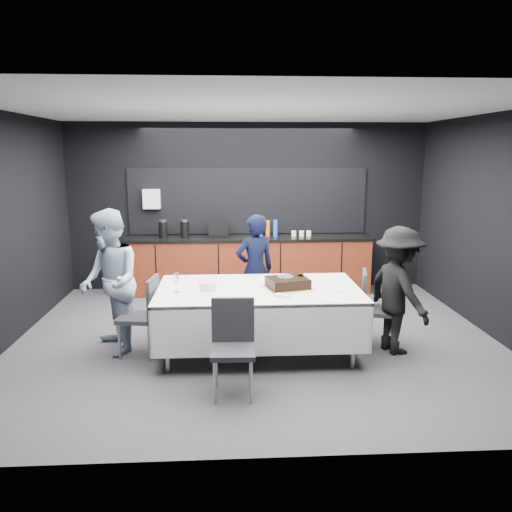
{
  "coord_description": "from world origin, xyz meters",
  "views": [
    {
      "loc": [
        -0.35,
        -5.93,
        2.31
      ],
      "look_at": [
        0.0,
        0.1,
        1.05
      ],
      "focal_mm": 35.0,
      "sensor_mm": 36.0,
      "label": 1
    }
  ],
  "objects": [
    {
      "name": "chair_near",
      "position": [
        -0.31,
        -1.38,
        0.53
      ],
      "size": [
        0.43,
        0.43,
        0.92
      ],
      "color": "#29292D",
      "rests_on": "ground"
    },
    {
      "name": "loose_plate_far",
      "position": [
        -0.05,
        0.11,
        0.78
      ],
      "size": [
        0.22,
        0.22,
        0.01
      ],
      "primitive_type": "cylinder",
      "color": "white",
      "rests_on": "party_table"
    },
    {
      "name": "room_shell",
      "position": [
        0.0,
        0.0,
        1.86
      ],
      "size": [
        6.04,
        5.04,
        2.82
      ],
      "color": "white",
      "rests_on": "ground"
    },
    {
      "name": "kitchenette",
      "position": [
        -0.02,
        2.22,
        0.54
      ],
      "size": [
        4.1,
        0.64,
        2.05
      ],
      "color": "#571D0D",
      "rests_on": "ground"
    },
    {
      "name": "person_center",
      "position": [
        0.01,
        0.6,
        0.75
      ],
      "size": [
        0.64,
        0.52,
        1.51
      ],
      "primitive_type": "imported",
      "rotation": [
        0.0,
        0.0,
        3.48
      ],
      "color": "black",
      "rests_on": "ground"
    },
    {
      "name": "loose_plate_right_a",
      "position": [
        0.86,
        -0.21,
        0.78
      ],
      "size": [
        0.19,
        0.19,
        0.01
      ],
      "primitive_type": "cylinder",
      "color": "white",
      "rests_on": "party_table"
    },
    {
      "name": "loose_plate_right_b",
      "position": [
        0.85,
        -0.59,
        0.78
      ],
      "size": [
        0.22,
        0.22,
        0.01
      ],
      "primitive_type": "cylinder",
      "color": "white",
      "rests_on": "party_table"
    },
    {
      "name": "fork_pile",
      "position": [
        0.24,
        -0.78,
        0.79
      ],
      "size": [
        0.18,
        0.15,
        0.02
      ],
      "primitive_type": "cube",
      "rotation": [
        0.0,
        0.0,
        -0.43
      ],
      "color": "white",
      "rests_on": "party_table"
    },
    {
      "name": "plate_stack",
      "position": [
        -0.57,
        -0.47,
        0.83
      ],
      "size": [
        0.2,
        0.2,
        0.1
      ],
      "primitive_type": "cylinder",
      "color": "white",
      "rests_on": "party_table"
    },
    {
      "name": "person_right",
      "position": [
        1.62,
        -0.47,
        0.74
      ],
      "size": [
        0.83,
        1.09,
        1.49
      ],
      "primitive_type": "imported",
      "rotation": [
        0.0,
        0.0,
        1.89
      ],
      "color": "black",
      "rests_on": "ground"
    },
    {
      "name": "champagne_flute",
      "position": [
        -0.92,
        -0.54,
        0.94
      ],
      "size": [
        0.06,
        0.06,
        0.22
      ],
      "color": "white",
      "rests_on": "party_table"
    },
    {
      "name": "loose_plate_near",
      "position": [
        -0.39,
        -0.78,
        0.78
      ],
      "size": [
        0.19,
        0.19,
        0.01
      ],
      "primitive_type": "cylinder",
      "color": "white",
      "rests_on": "party_table"
    },
    {
      "name": "party_table",
      "position": [
        0.0,
        -0.4,
        0.64
      ],
      "size": [
        2.32,
        1.32,
        0.78
      ],
      "color": "#99999E",
      "rests_on": "ground"
    },
    {
      "name": "cake_assembly",
      "position": [
        0.34,
        -0.43,
        0.84
      ],
      "size": [
        0.56,
        0.5,
        0.16
      ],
      "color": "yellow",
      "rests_on": "party_table"
    },
    {
      "name": "person_left",
      "position": [
        -1.71,
        -0.28,
        0.84
      ],
      "size": [
        0.92,
        1.01,
        1.69
      ],
      "primitive_type": "imported",
      "rotation": [
        0.0,
        0.0,
        -1.14
      ],
      "color": "#9FB2C8",
      "rests_on": "ground"
    },
    {
      "name": "chair_right",
      "position": [
        1.38,
        -0.3,
        0.53
      ],
      "size": [
        0.51,
        0.51,
        0.92
      ],
      "color": "#29292D",
      "rests_on": "ground"
    },
    {
      "name": "chair_left",
      "position": [
        -1.31,
        -0.42,
        0.53
      ],
      "size": [
        0.47,
        0.47,
        0.92
      ],
      "color": "#29292D",
      "rests_on": "ground"
    },
    {
      "name": "ground",
      "position": [
        0.0,
        0.0,
        0.0
      ],
      "size": [
        6.0,
        6.0,
        0.0
      ],
      "primitive_type": "plane",
      "color": "#414246",
      "rests_on": "ground"
    }
  ]
}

